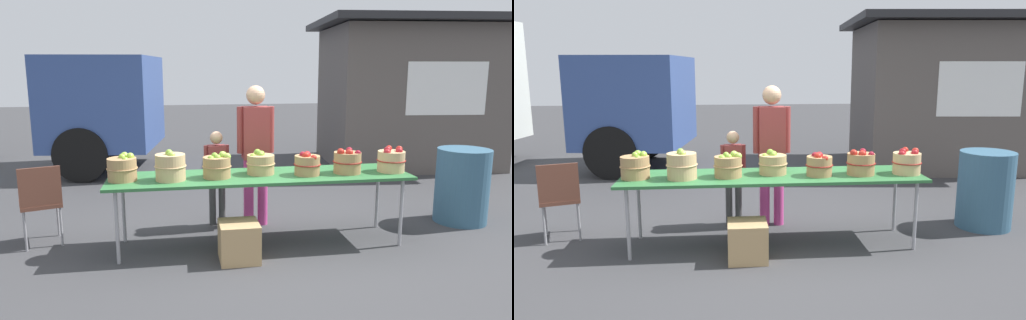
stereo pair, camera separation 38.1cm
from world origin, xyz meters
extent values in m
plane|color=#38383A|center=(0.00, 0.00, 0.00)|extent=(40.00, 40.00, 0.00)
cube|color=#2D6B38|center=(0.00, 0.00, 0.73)|extent=(3.10, 0.76, 0.03)
cylinder|color=#99999E|center=(-1.43, -0.30, 0.36)|extent=(0.04, 0.04, 0.72)
cylinder|color=#99999E|center=(1.43, -0.30, 0.36)|extent=(0.04, 0.04, 0.72)
cylinder|color=#99999E|center=(-1.43, 0.30, 0.36)|extent=(0.04, 0.04, 0.72)
cylinder|color=#99999E|center=(1.43, 0.30, 0.36)|extent=(0.04, 0.04, 0.72)
cylinder|color=#A87F51|center=(-1.39, -0.02, 0.86)|extent=(0.28, 0.28, 0.22)
torus|color=#A87F51|center=(-1.39, -0.02, 0.87)|extent=(0.30, 0.30, 0.01)
sphere|color=#8CB738|center=(-1.36, 0.02, 0.99)|extent=(0.08, 0.08, 0.08)
sphere|color=#8CB738|center=(-1.31, 0.02, 0.98)|extent=(0.08, 0.08, 0.08)
sphere|color=#8CB738|center=(-1.38, 0.00, 0.98)|extent=(0.07, 0.07, 0.07)
sphere|color=#7AA833|center=(-1.35, -0.06, 0.96)|extent=(0.07, 0.07, 0.07)
cylinder|color=tan|center=(-0.92, -0.08, 0.88)|extent=(0.29, 0.29, 0.26)
torus|color=tan|center=(-0.92, -0.08, 0.89)|extent=(0.31, 0.31, 0.01)
sphere|color=#9EC647|center=(-0.90, -0.14, 1.01)|extent=(0.07, 0.07, 0.07)
sphere|color=#7AA833|center=(-0.92, -0.10, 1.00)|extent=(0.07, 0.07, 0.07)
sphere|color=#7AA833|center=(-0.93, -0.08, 1.02)|extent=(0.07, 0.07, 0.07)
sphere|color=#8CB738|center=(-0.92, -0.08, 1.01)|extent=(0.07, 0.07, 0.07)
cylinder|color=#A87F51|center=(-0.46, -0.04, 0.86)|extent=(0.28, 0.28, 0.21)
torus|color=#A87F51|center=(-0.46, -0.04, 0.87)|extent=(0.30, 0.30, 0.01)
sphere|color=#7AA833|center=(-0.52, -0.08, 0.95)|extent=(0.08, 0.08, 0.08)
sphere|color=#9EC647|center=(-0.40, -0.03, 0.98)|extent=(0.08, 0.08, 0.08)
sphere|color=#7AA833|center=(-0.48, -0.03, 0.97)|extent=(0.07, 0.07, 0.07)
sphere|color=#9EC647|center=(-0.35, -0.07, 0.97)|extent=(0.07, 0.07, 0.07)
sphere|color=#7AA833|center=(-0.37, 0.01, 0.95)|extent=(0.08, 0.08, 0.08)
sphere|color=#7AA833|center=(-0.45, -0.07, 0.95)|extent=(0.07, 0.07, 0.07)
cylinder|color=tan|center=(0.01, 0.05, 0.85)|extent=(0.28, 0.28, 0.20)
torus|color=tan|center=(0.01, 0.05, 0.86)|extent=(0.30, 0.30, 0.01)
sphere|color=#7AA833|center=(-0.02, 0.12, 0.97)|extent=(0.07, 0.07, 0.07)
sphere|color=#8CB738|center=(-0.08, 0.03, 0.94)|extent=(0.07, 0.07, 0.07)
sphere|color=#7AA833|center=(0.02, 0.06, 0.96)|extent=(0.07, 0.07, 0.07)
sphere|color=#8CB738|center=(0.01, 0.07, 0.93)|extent=(0.07, 0.07, 0.07)
sphere|color=#7AA833|center=(0.01, 0.04, 0.95)|extent=(0.07, 0.07, 0.07)
sphere|color=#7AA833|center=(0.00, 0.05, 0.96)|extent=(0.07, 0.07, 0.07)
cylinder|color=#A87F51|center=(0.47, -0.07, 0.85)|extent=(0.26, 0.26, 0.20)
torus|color=maroon|center=(0.47, -0.07, 0.86)|extent=(0.28, 0.28, 0.01)
sphere|color=#B22319|center=(0.51, -0.17, 0.94)|extent=(0.07, 0.07, 0.07)
sphere|color=maroon|center=(0.43, -0.05, 0.96)|extent=(0.07, 0.07, 0.07)
sphere|color=#B22319|center=(0.46, -0.08, 0.95)|extent=(0.07, 0.07, 0.07)
sphere|color=#B22319|center=(0.45, -0.12, 0.96)|extent=(0.08, 0.08, 0.08)
sphere|color=maroon|center=(0.47, -0.07, 0.96)|extent=(0.08, 0.08, 0.08)
sphere|color=maroon|center=(0.43, -0.05, 0.96)|extent=(0.07, 0.07, 0.07)
cylinder|color=#A87F51|center=(0.91, -0.06, 0.86)|extent=(0.28, 0.28, 0.22)
torus|color=maroon|center=(0.91, -0.06, 0.87)|extent=(0.30, 0.30, 0.01)
sphere|color=#B22319|center=(0.82, -0.11, 0.99)|extent=(0.08, 0.08, 0.08)
sphere|color=maroon|center=(0.93, -0.06, 0.99)|extent=(0.07, 0.07, 0.07)
sphere|color=maroon|center=(1.00, -0.13, 0.97)|extent=(0.06, 0.06, 0.06)
sphere|color=#B22319|center=(0.90, -0.14, 0.98)|extent=(0.08, 0.08, 0.08)
cylinder|color=tan|center=(1.40, -0.07, 0.86)|extent=(0.29, 0.29, 0.22)
torus|color=maroon|center=(1.40, -0.07, 0.87)|extent=(0.31, 0.31, 0.01)
sphere|color=maroon|center=(1.46, -0.12, 0.98)|extent=(0.07, 0.07, 0.07)
sphere|color=#B22319|center=(1.49, -0.06, 0.99)|extent=(0.07, 0.07, 0.07)
sphere|color=#B22319|center=(1.42, 0.04, 0.98)|extent=(0.07, 0.07, 0.07)
sphere|color=maroon|center=(1.32, -0.13, 0.97)|extent=(0.08, 0.08, 0.08)
sphere|color=maroon|center=(1.34, -0.09, 0.99)|extent=(0.07, 0.07, 0.07)
cylinder|color=#CC3F8C|center=(0.14, 0.64, 0.40)|extent=(0.12, 0.12, 0.80)
cylinder|color=#CC3F8C|center=(-0.03, 0.64, 0.40)|extent=(0.12, 0.12, 0.80)
cube|color=maroon|center=(0.05, 0.64, 1.11)|extent=(0.30, 0.22, 0.60)
sphere|color=tan|center=(0.05, 0.64, 1.54)|extent=(0.22, 0.22, 0.22)
cylinder|color=maroon|center=(0.23, 0.64, 1.14)|extent=(0.08, 0.08, 0.54)
cylinder|color=maroon|center=(-0.12, 0.63, 1.14)|extent=(0.08, 0.08, 0.54)
cylinder|color=#3F3F3F|center=(-0.34, 0.72, 0.27)|extent=(0.08, 0.08, 0.55)
cylinder|color=#3F3F3F|center=(-0.45, 0.71, 0.27)|extent=(0.08, 0.08, 0.55)
cube|color=maroon|center=(-0.40, 0.72, 0.75)|extent=(0.21, 0.16, 0.41)
sphere|color=tan|center=(-0.40, 0.72, 1.05)|extent=(0.15, 0.15, 0.15)
cylinder|color=maroon|center=(-0.28, 0.72, 0.78)|extent=(0.06, 0.06, 0.36)
cylinder|color=maroon|center=(-0.52, 0.71, 0.78)|extent=(0.06, 0.06, 0.36)
cube|color=#334C8C|center=(-2.11, 4.22, 1.25)|extent=(2.05, 2.31, 1.60)
cube|color=black|center=(-1.27, 4.11, 1.57)|extent=(0.26, 1.75, 0.80)
cylinder|color=black|center=(-2.15, 5.18, 0.45)|extent=(0.93, 0.39, 0.90)
cylinder|color=black|center=(-2.39, 3.30, 0.45)|extent=(0.93, 0.39, 0.90)
cube|color=#59514C|center=(3.59, 3.97, 1.30)|extent=(3.22, 2.68, 2.60)
cube|color=#262628|center=(3.59, 3.97, 2.68)|extent=(3.76, 3.22, 0.12)
cube|color=white|center=(3.71, 2.77, 1.50)|extent=(1.40, 0.17, 0.90)
cube|color=brown|center=(-2.28, 0.40, 0.44)|extent=(0.51, 0.51, 0.04)
cube|color=brown|center=(-2.23, 0.23, 0.66)|extent=(0.39, 0.15, 0.40)
cylinder|color=gray|center=(-2.17, 0.61, 0.21)|extent=(0.02, 0.02, 0.42)
cylinder|color=gray|center=(-2.50, 0.51, 0.21)|extent=(0.02, 0.02, 0.42)
cylinder|color=gray|center=(-2.07, 0.29, 0.21)|extent=(0.02, 0.02, 0.42)
cylinder|color=gray|center=(-2.39, 0.18, 0.21)|extent=(0.02, 0.02, 0.42)
cylinder|color=#335972|center=(2.52, 0.33, 0.45)|extent=(0.62, 0.62, 0.90)
cube|color=tan|center=(-0.29, -0.40, 0.19)|extent=(0.38, 0.38, 0.38)
camera|label=1|loc=(-0.85, -4.72, 1.83)|focal=33.27mm
camera|label=2|loc=(-0.47, -4.77, 1.83)|focal=33.27mm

